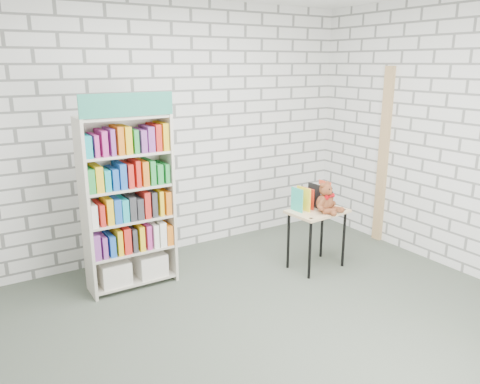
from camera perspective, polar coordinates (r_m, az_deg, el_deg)
ground at (r=4.13m, az=4.72°, el=-15.66°), size 4.50×4.50×0.00m
room_shell at (r=3.56m, az=5.37°, el=9.76°), size 4.52×4.02×2.81m
bookshelf at (r=4.57m, az=-13.49°, el=-1.15°), size 0.84×0.33×1.88m
display_table at (r=4.99m, az=9.39°, el=-3.18°), size 0.63×0.46×0.64m
table_books at (r=4.99m, az=8.70°, el=-0.57°), size 0.43×0.22×0.25m
teddy_bear at (r=4.89m, az=10.51°, el=-0.99°), size 0.29×0.28×0.32m
door_trim at (r=5.87m, az=17.06°, el=4.16°), size 0.05×0.12×2.10m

